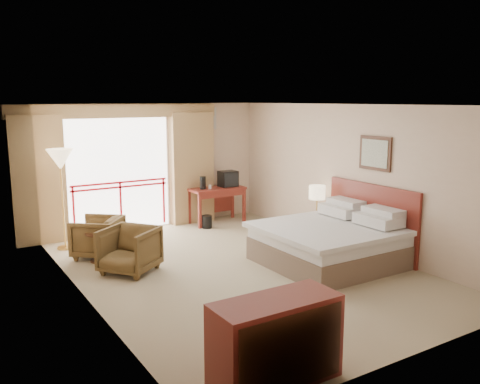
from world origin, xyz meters
TOP-DOWN VIEW (x-y plane):
  - floor at (0.00, 0.00)m, footprint 7.00×7.00m
  - ceiling at (0.00, 0.00)m, footprint 7.00×7.00m
  - wall_back at (0.00, 3.50)m, footprint 5.00×0.00m
  - wall_front at (0.00, -3.50)m, footprint 5.00×0.00m
  - wall_left at (-2.50, 0.00)m, footprint 0.00×7.00m
  - wall_right at (2.50, 0.00)m, footprint 0.00×7.00m
  - balcony_door at (-0.80, 3.48)m, footprint 2.40×0.00m
  - balcony_railing at (-0.80, 3.46)m, footprint 2.09×0.03m
  - curtain_left at (-2.45, 3.35)m, footprint 1.00×0.26m
  - curtain_right at (0.85, 3.35)m, footprint 1.00×0.26m
  - valance at (-0.80, 3.38)m, footprint 4.40×0.22m
  - hvac_vent at (1.30, 3.47)m, footprint 0.50×0.04m
  - bed at (1.50, -0.60)m, footprint 2.13×2.06m
  - headboard at (2.46, -0.60)m, footprint 0.06×2.10m
  - framed_art at (2.47, -0.60)m, footprint 0.04×0.72m
  - nightstand at (2.19, 0.53)m, footprint 0.39×0.46m
  - table_lamp at (2.19, 0.58)m, footprint 0.32×0.32m
  - phone at (2.14, 0.38)m, footprint 0.22×0.19m
  - desk at (1.28, 3.04)m, footprint 1.25×0.60m
  - tv at (1.58, 2.98)m, footprint 0.40×0.32m
  - coffee_maker at (0.93, 2.99)m, footprint 0.16×0.16m
  - cup at (1.08, 2.94)m, footprint 0.07×0.07m
  - wastebasket at (0.86, 2.68)m, footprint 0.29×0.29m
  - armchair_far at (-1.77, 1.90)m, footprint 1.11×1.10m
  - armchair_near at (-1.58, 0.80)m, footprint 1.14×1.14m
  - side_table at (-1.83, 1.60)m, footprint 0.48×0.48m
  - book at (-1.83, 1.60)m, footprint 0.19×0.24m
  - floor_lamp at (-2.15, 2.74)m, footprint 0.48×0.48m
  - dresser at (-1.49, -3.13)m, footprint 1.31×0.56m

SIDE VIEW (x-z plane):
  - floor at x=0.00m, z-range 0.00..0.00m
  - armchair_far at x=-1.77m, z-range -0.36..0.36m
  - armchair_near at x=-1.58m, z-range -0.38..0.38m
  - wastebasket at x=0.86m, z-range 0.00..0.28m
  - nightstand at x=2.19m, z-range 0.00..0.54m
  - side_table at x=-1.83m, z-range 0.10..0.63m
  - bed at x=1.50m, z-range -0.11..0.86m
  - dresser at x=-1.49m, z-range 0.00..0.87m
  - book at x=-1.83m, z-range 0.52..0.54m
  - phone at x=2.14m, z-range 0.54..0.62m
  - desk at x=1.28m, z-range 0.23..1.04m
  - headboard at x=2.46m, z-range 0.00..1.30m
  - balcony_railing at x=-0.80m, z-range 0.30..1.32m
  - cup at x=1.08m, z-range 0.81..0.90m
  - coffee_maker at x=0.93m, z-range 0.81..1.10m
  - table_lamp at x=2.19m, z-range 0.70..1.27m
  - tv at x=1.58m, z-range 0.81..1.17m
  - balcony_door at x=-0.80m, z-range 0.00..2.40m
  - curtain_left at x=-2.45m, z-range 0.00..2.50m
  - curtain_right at x=0.85m, z-range 0.00..2.50m
  - wall_left at x=-2.50m, z-range -2.15..4.85m
  - wall_right at x=2.50m, z-range -2.15..4.85m
  - wall_back at x=0.00m, z-range -1.15..3.85m
  - wall_front at x=0.00m, z-range -1.15..3.85m
  - floor_lamp at x=-2.15m, z-range 0.68..2.57m
  - framed_art at x=2.47m, z-range 1.55..2.15m
  - hvac_vent at x=1.30m, z-range 2.10..2.60m
  - valance at x=-0.80m, z-range 2.41..2.69m
  - ceiling at x=0.00m, z-range 2.70..2.70m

